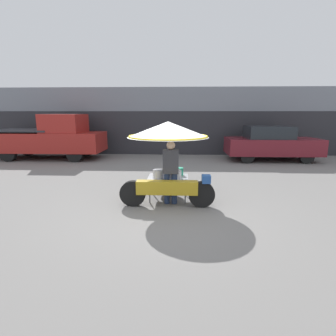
{
  "coord_description": "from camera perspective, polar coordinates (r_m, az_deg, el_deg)",
  "views": [
    {
      "loc": [
        0.31,
        -5.79,
        2.22
      ],
      "look_at": [
        0.01,
        0.74,
        0.84
      ],
      "focal_mm": 28.0,
      "sensor_mm": 36.0,
      "label": 1
    }
  ],
  "objects": [
    {
      "name": "ground_plane",
      "position": [
        6.2,
        -0.42,
        -9.01
      ],
      "size": [
        36.0,
        36.0,
        0.0
      ],
      "primitive_type": "plane",
      "color": "slate"
    },
    {
      "name": "shopfront_building",
      "position": [
        15.09,
        1.46,
        10.18
      ],
      "size": [
        28.0,
        2.06,
        3.53
      ],
      "color": "gray",
      "rests_on": "ground"
    },
    {
      "name": "vendor_motorcycle_cart",
      "position": [
        6.55,
        0.04,
        6.32
      ],
      "size": [
        2.28,
        2.04,
        2.01
      ],
      "color": "black",
      "rests_on": "ground"
    },
    {
      "name": "vendor_person",
      "position": [
        6.37,
        0.61,
        -0.28
      ],
      "size": [
        0.38,
        0.22,
        1.56
      ],
      "color": "navy",
      "rests_on": "ground"
    },
    {
      "name": "parked_car",
      "position": [
        13.25,
        21.5,
        5.03
      ],
      "size": [
        4.2,
        1.8,
        1.61
      ],
      "color": "black",
      "rests_on": "ground"
    },
    {
      "name": "pickup_truck",
      "position": [
        14.0,
        -24.03,
        6.0
      ],
      "size": [
        5.24,
        1.92,
        2.16
      ],
      "color": "black",
      "rests_on": "ground"
    }
  ]
}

